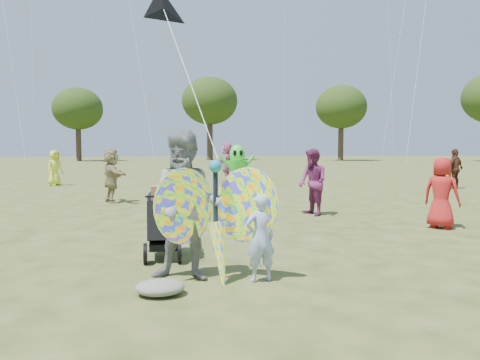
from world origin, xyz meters
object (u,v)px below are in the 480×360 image
(crowd_j, at_px, (227,162))
(jogging_stroller, at_px, (163,217))
(adult_man, at_px, (187,206))
(alien_kite, at_px, (237,171))
(crowd_h, at_px, (455,169))
(crowd_d, at_px, (111,176))
(butterfly_kite, at_px, (217,221))
(crowd_a, at_px, (442,193))
(child_girl, at_px, (260,238))
(crowd_g, at_px, (55,168))
(crowd_e, at_px, (313,182))

(crowd_j, distance_m, jogging_stroller, 15.48)
(adult_man, relative_size, alien_kite, 1.07)
(crowd_h, bearing_deg, adult_man, 20.74)
(alien_kite, bearing_deg, crowd_d, 165.05)
(crowd_j, xyz_separation_m, butterfly_kite, (-1.55, -16.66, -0.20))
(crowd_d, distance_m, jogging_stroller, 7.51)
(adult_man, relative_size, crowd_d, 1.15)
(crowd_d, distance_m, crowd_j, 9.05)
(adult_man, xyz_separation_m, crowd_a, (5.18, 3.16, -0.20))
(adult_man, height_order, butterfly_kite, adult_man)
(crowd_a, bearing_deg, jogging_stroller, 66.79)
(child_girl, distance_m, crowd_d, 9.23)
(crowd_g, distance_m, jogging_stroller, 14.99)
(crowd_d, height_order, crowd_h, crowd_d)
(crowd_g, distance_m, butterfly_kite, 16.51)
(child_girl, distance_m, butterfly_kite, 0.57)
(crowd_e, xyz_separation_m, butterfly_kite, (-2.68, -5.35, -0.06))
(crowd_h, bearing_deg, crowd_a, 30.30)
(crowd_j, bearing_deg, crowd_e, 25.99)
(crowd_a, bearing_deg, child_girl, 85.57)
(crowd_a, bearing_deg, crowd_j, -28.67)
(adult_man, xyz_separation_m, crowd_e, (3.05, 5.25, -0.12))
(adult_man, relative_size, crowd_g, 1.22)
(crowd_g, distance_m, crowd_j, 7.72)
(crowd_j, relative_size, jogging_stroller, 1.75)
(jogging_stroller, xyz_separation_m, butterfly_kite, (0.72, -1.35, 0.14))
(adult_man, bearing_deg, crowd_g, 122.06)
(child_girl, bearing_deg, crowd_j, -110.18)
(crowd_a, xyz_separation_m, butterfly_kite, (-4.81, -3.27, 0.02))
(crowd_e, bearing_deg, adult_man, -46.62)
(crowd_g, height_order, crowd_j, crowd_j)
(jogging_stroller, relative_size, alien_kite, 0.63)
(crowd_h, bearing_deg, crowd_g, -38.80)
(child_girl, height_order, adult_man, adult_man)
(adult_man, bearing_deg, jogging_stroller, 117.19)
(crowd_e, height_order, butterfly_kite, crowd_e)
(crowd_h, bearing_deg, crowd_e, 13.57)
(jogging_stroller, bearing_deg, crowd_j, 78.31)
(crowd_a, distance_m, alien_kite, 5.74)
(crowd_e, distance_m, crowd_g, 13.28)
(crowd_j, height_order, jogging_stroller, crowd_j)
(adult_man, distance_m, crowd_g, 16.28)
(crowd_d, distance_m, crowd_g, 7.58)
(butterfly_kite, relative_size, alien_kite, 1.00)
(child_girl, relative_size, crowd_e, 0.67)
(crowd_d, bearing_deg, adult_man, 170.25)
(crowd_d, relative_size, crowd_j, 0.85)
(crowd_d, xyz_separation_m, crowd_j, (4.16, 8.04, 0.14))
(crowd_h, bearing_deg, child_girl, 23.62)
(jogging_stroller, distance_m, butterfly_kite, 1.54)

